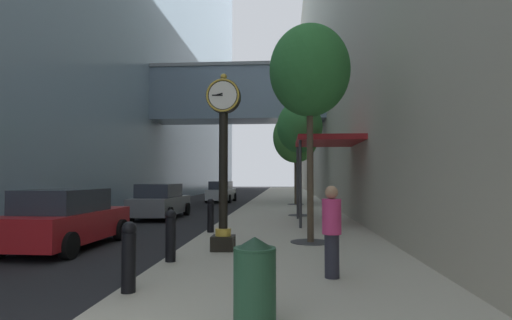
{
  "coord_description": "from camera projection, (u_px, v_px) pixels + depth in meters",
  "views": [
    {
      "loc": [
        2.66,
        -2.63,
        1.91
      ],
      "look_at": [
        0.83,
        22.61,
        3.01
      ],
      "focal_mm": 28.33,
      "sensor_mm": 36.0,
      "label": 1
    }
  ],
  "objects": [
    {
      "name": "building_block_right",
      "position": [
        376.0,
        17.0,
        32.54
      ],
      "size": [
        9.0,
        80.0,
        29.73
      ],
      "color": "#A89E89",
      "rests_on": "ground"
    },
    {
      "name": "bollard_second",
      "position": [
        171.0,
        234.0,
        8.54
      ],
      "size": [
        0.23,
        0.23,
        1.09
      ],
      "color": "black",
      "rests_on": "sidewalk_right"
    },
    {
      "name": "street_tree_mid_near",
      "position": [
        300.0,
        128.0,
        19.03
      ],
      "size": [
        2.14,
        2.14,
        5.4
      ],
      "color": "#333335",
      "rests_on": "sidewalk_right"
    },
    {
      "name": "car_grey_far",
      "position": [
        160.0,
        202.0,
        18.91
      ],
      "size": [
        1.98,
        4.4,
        1.61
      ],
      "color": "slate",
      "rests_on": "ground"
    },
    {
      "name": "car_silver_mid",
      "position": [
        221.0,
        192.0,
        31.56
      ],
      "size": [
        1.97,
        4.39,
        1.61
      ],
      "color": "#B7BABF",
      "rests_on": "ground"
    },
    {
      "name": "street_clock",
      "position": [
        223.0,
        152.0,
        9.93
      ],
      "size": [
        0.84,
        0.55,
        4.36
      ],
      "color": "black",
      "rests_on": "sidewalk_right"
    },
    {
      "name": "bollard_fourth",
      "position": [
        211.0,
        215.0,
        13.1
      ],
      "size": [
        0.23,
        0.23,
        1.09
      ],
      "color": "black",
      "rests_on": "sidewalk_right"
    },
    {
      "name": "storefront_awning",
      "position": [
        326.0,
        143.0,
        15.79
      ],
      "size": [
        2.4,
        3.6,
        3.3
      ],
      "color": "maroon",
      "rests_on": "sidewalk_right"
    },
    {
      "name": "sidewalk_right",
      "position": [
        287.0,
        200.0,
        32.42
      ],
      "size": [
        5.51,
        80.0,
        0.14
      ],
      "primitive_type": "cube",
      "color": "#ADA593",
      "rests_on": "ground"
    },
    {
      "name": "pedestrian_walking",
      "position": [
        332.0,
        229.0,
        7.17
      ],
      "size": [
        0.38,
        0.38,
        1.63
      ],
      "color": "#23232D",
      "rests_on": "sidewalk_right"
    },
    {
      "name": "trash_bin",
      "position": [
        255.0,
        279.0,
        4.91
      ],
      "size": [
        0.53,
        0.53,
        1.05
      ],
      "color": "#234C33",
      "rests_on": "sidewalk_right"
    },
    {
      "name": "ground_plane",
      "position": [
        249.0,
        204.0,
        29.63
      ],
      "size": [
        110.0,
        110.0,
        0.0
      ],
      "primitive_type": "plane",
      "color": "black",
      "rests_on": "ground"
    },
    {
      "name": "bollard_nearest",
      "position": [
        129.0,
        255.0,
        6.25
      ],
      "size": [
        0.23,
        0.23,
        1.09
      ],
      "color": "black",
      "rests_on": "sidewalk_right"
    },
    {
      "name": "street_tree_near",
      "position": [
        310.0,
        72.0,
        11.23
      ],
      "size": [
        2.24,
        2.24,
        6.04
      ],
      "color": "#333335",
      "rests_on": "sidewalk_right"
    },
    {
      "name": "street_tree_mid_far",
      "position": [
        295.0,
        137.0,
        26.87
      ],
      "size": [
        3.0,
        3.0,
        6.2
      ],
      "color": "#333335",
      "rests_on": "sidewalk_right"
    },
    {
      "name": "car_red_near",
      "position": [
        66.0,
        219.0,
        10.9
      ],
      "size": [
        2.07,
        4.21,
        1.6
      ],
      "color": "#AD191E",
      "rests_on": "ground"
    }
  ]
}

